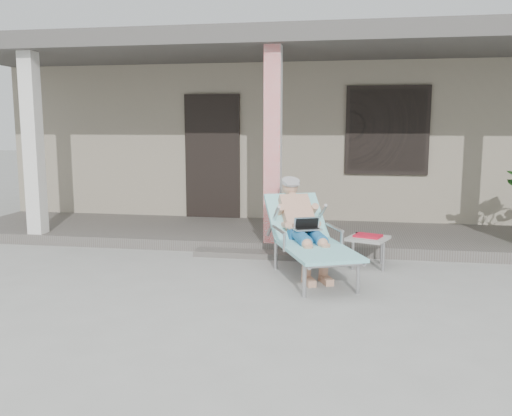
# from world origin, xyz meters

# --- Properties ---
(ground) EXTENTS (60.00, 60.00, 0.00)m
(ground) POSITION_xyz_m (0.00, 0.00, 0.00)
(ground) COLOR #9E9E99
(ground) RESTS_ON ground
(house) EXTENTS (10.40, 5.40, 3.30)m
(house) POSITION_xyz_m (0.00, 6.50, 1.67)
(house) COLOR gray
(house) RESTS_ON ground
(porch_deck) EXTENTS (10.00, 2.00, 0.15)m
(porch_deck) POSITION_xyz_m (0.00, 3.00, 0.07)
(porch_deck) COLOR #605B56
(porch_deck) RESTS_ON ground
(porch_overhang) EXTENTS (10.00, 2.30, 2.85)m
(porch_overhang) POSITION_xyz_m (0.00, 2.95, 2.79)
(porch_overhang) COLOR silver
(porch_overhang) RESTS_ON porch_deck
(porch_step) EXTENTS (2.00, 0.30, 0.07)m
(porch_step) POSITION_xyz_m (0.00, 1.85, 0.04)
(porch_step) COLOR #605B56
(porch_step) RESTS_ON ground
(lounger) EXTENTS (1.29, 1.85, 1.17)m
(lounger) POSITION_xyz_m (0.53, 1.15, 0.72)
(lounger) COLOR #B7B7BC
(lounger) RESTS_ON ground
(side_table) EXTENTS (0.58, 0.58, 0.40)m
(side_table) POSITION_xyz_m (1.26, 1.59, 0.34)
(side_table) COLOR #A5A5A0
(side_table) RESTS_ON ground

